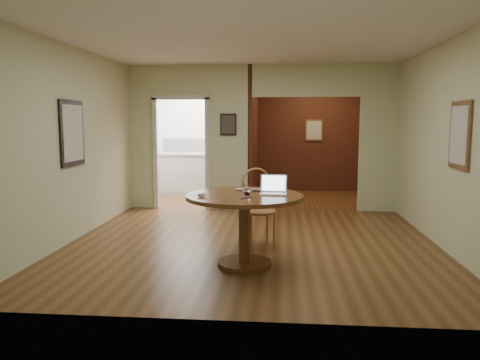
# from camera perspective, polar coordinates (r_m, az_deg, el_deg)

# --- Properties ---
(floor) EXTENTS (5.00, 5.00, 0.00)m
(floor) POSITION_cam_1_polar(r_m,az_deg,el_deg) (6.45, 1.44, -7.75)
(floor) COLOR #492E15
(floor) RESTS_ON ground
(room_shell) EXTENTS (5.20, 7.50, 5.00)m
(room_shell) POSITION_cam_1_polar(r_m,az_deg,el_deg) (9.36, -0.19, 4.89)
(room_shell) COLOR silver
(room_shell) RESTS_ON ground
(dining_table) EXTENTS (1.33, 1.33, 0.83)m
(dining_table) POSITION_cam_1_polar(r_m,az_deg,el_deg) (5.35, 0.54, -4.08)
(dining_table) COLOR brown
(dining_table) RESTS_ON ground
(chair) EXTENTS (0.56, 0.56, 1.04)m
(chair) POSITION_cam_1_polar(r_m,az_deg,el_deg) (6.25, 2.20, -2.80)
(chair) COLOR #AC623D
(chair) RESTS_ON ground
(open_laptop) EXTENTS (0.32, 0.28, 0.22)m
(open_laptop) POSITION_cam_1_polar(r_m,az_deg,el_deg) (5.37, 4.11, -1.05)
(open_laptop) COLOR silver
(open_laptop) RESTS_ON dining_table
(closed_laptop) EXTENTS (0.34, 0.22, 0.03)m
(closed_laptop) POSITION_cam_1_polar(r_m,az_deg,el_deg) (5.55, 1.08, -1.26)
(closed_laptop) COLOR silver
(closed_laptop) RESTS_ON dining_table
(mouse) EXTENTS (0.12, 0.10, 0.05)m
(mouse) POSITION_cam_1_polar(r_m,az_deg,el_deg) (5.18, -4.69, -1.79)
(mouse) COLOR silver
(mouse) RESTS_ON dining_table
(wine_glass) EXTENTS (0.09, 0.09, 0.10)m
(wine_glass) POSITION_cam_1_polar(r_m,az_deg,el_deg) (5.27, 0.86, -1.31)
(wine_glass) COLOR white
(wine_glass) RESTS_ON dining_table
(pen) EXTENTS (0.12, 0.09, 0.01)m
(pen) POSITION_cam_1_polar(r_m,az_deg,el_deg) (5.06, 0.74, -2.19)
(pen) COLOR #0C0C58
(pen) RESTS_ON dining_table
(kitchen_cabinet) EXTENTS (2.06, 0.60, 0.94)m
(kitchen_cabinet) POSITION_cam_1_polar(r_m,az_deg,el_deg) (10.63, -4.38, 0.75)
(kitchen_cabinet) COLOR silver
(kitchen_cabinet) RESTS_ON ground
(grocery_bag) EXTENTS (0.37, 0.33, 0.33)m
(grocery_bag) POSITION_cam_1_polar(r_m,az_deg,el_deg) (10.53, -2.81, 4.14)
(grocery_bag) COLOR beige
(grocery_bag) RESTS_ON kitchen_cabinet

